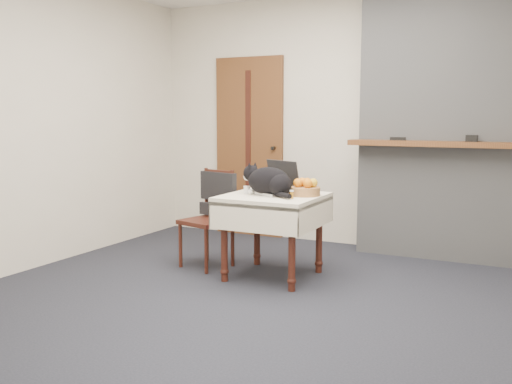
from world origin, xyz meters
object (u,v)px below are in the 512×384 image
cream_jar (247,190)px  fruit_basket (305,189)px  cat (270,182)px  chair (213,205)px  door (249,147)px  pill_bottle (292,194)px  side_table (273,208)px  laptop (275,185)px

cream_jar → fruit_basket: fruit_basket is taller
cat → chair: size_ratio=0.61×
cat → cream_jar: (-0.22, 0.02, -0.08)m
cream_jar → door: bearing=116.5°
door → chair: door is taller
door → cream_jar: door is taller
chair → cat: bearing=0.6°
pill_bottle → side_table: bearing=149.4°
door → pill_bottle: size_ratio=29.27×
door → fruit_basket: (1.23, -1.38, -0.24)m
side_table → laptop: laptop is taller
cat → pill_bottle: (0.23, -0.09, -0.08)m
door → fruit_basket: door is taller
laptop → fruit_basket: laptop is taller
door → laptop: bearing=-55.1°
laptop → side_table: bearing=-49.5°
pill_bottle → chair: (-0.87, 0.24, -0.18)m
door → laptop: (0.95, -1.36, -0.23)m
laptop → pill_bottle: 0.35m
door → cat: (0.97, -1.51, -0.18)m
cat → fruit_basket: size_ratio=2.10×
door → laptop: size_ratio=4.27×
fruit_basket → chair: (-0.90, 0.03, -0.20)m
side_table → pill_bottle: (0.22, -0.13, 0.15)m
pill_bottle → fruit_basket: size_ratio=0.27×
laptop → fruit_basket: size_ratio=1.86×
side_table → laptop: (-0.03, 0.11, 0.18)m
side_table → cream_jar: 0.28m
pill_bottle → fruit_basket: 0.22m
cat → side_table: bearing=83.8°
door → pill_bottle: 2.02m
side_table → pill_bottle: 0.30m
laptop → fruit_basket: (0.28, -0.02, -0.01)m
laptop → chair: (-0.62, 0.00, -0.21)m
cat → laptop: bearing=107.8°
side_table → chair: (-0.65, 0.11, -0.03)m
side_table → fruit_basket: bearing=18.5°
door → laptop: door is taller
side_table → pill_bottle: pill_bottle is taller
fruit_basket → chair: size_ratio=0.29×
door → cat: 1.80m
fruit_basket → laptop: bearing=175.3°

